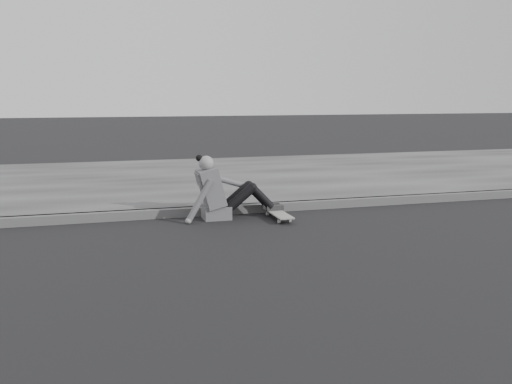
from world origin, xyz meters
TOP-DOWN VIEW (x-y plane):
  - ground at (0.00, 0.00)m, footprint 80.00×80.00m
  - curb at (0.00, 2.58)m, footprint 24.00×0.16m
  - sidewalk at (0.00, 5.60)m, footprint 24.00×6.00m
  - skateboard at (-0.83, 2.06)m, footprint 0.20×0.78m
  - seated_woman at (-1.56, 2.30)m, footprint 1.38×0.46m

SIDE VIEW (x-z plane):
  - ground at x=0.00m, z-range 0.00..0.00m
  - curb at x=0.00m, z-range 0.00..0.12m
  - sidewalk at x=0.00m, z-range 0.00..0.12m
  - skateboard at x=-0.83m, z-range 0.03..0.12m
  - seated_woman at x=-1.56m, z-range -0.08..0.80m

